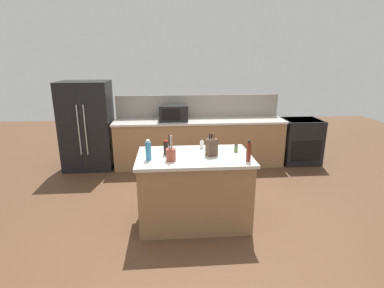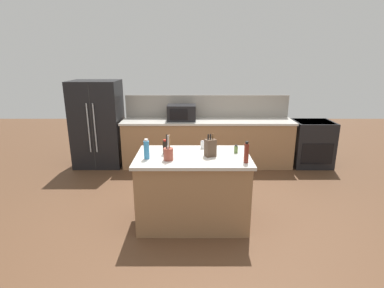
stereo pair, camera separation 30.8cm
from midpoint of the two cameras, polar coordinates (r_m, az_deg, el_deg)
name	(u,v)px [view 1 (the left image)]	position (r m, az deg, el deg)	size (l,w,h in m)	color
ground_plane	(194,220)	(4.23, -1.76, -14.38)	(14.00, 14.00, 0.00)	brown
back_counter_run	(199,143)	(6.09, -0.03, 0.23)	(3.40, 0.66, 0.94)	#936B47
wall_backsplash	(198,106)	(6.24, -0.26, 7.20)	(3.36, 0.03, 0.46)	gray
kitchen_island	(194,189)	(4.01, -1.82, -8.56)	(1.46, 0.90, 0.94)	#936B47
refrigerator	(87,126)	(6.27, -20.66, 3.29)	(0.93, 0.75, 1.72)	black
range_oven	(300,141)	(6.60, 18.67, 0.59)	(0.76, 0.65, 0.92)	black
microwave	(173,113)	(5.93, -5.05, 5.91)	(0.55, 0.39, 0.31)	black
knife_block	(212,147)	(3.79, 1.45, -0.63)	(0.16, 0.15, 0.29)	#4C3828
utensil_crock	(171,154)	(3.64, -6.48, -1.97)	(0.12, 0.12, 0.32)	brown
vinegar_bottle	(249,151)	(3.62, 8.36, -1.44)	(0.06, 0.06, 0.26)	maroon
salt_shaker	(202,145)	(4.12, -0.25, -0.14)	(0.05, 0.05, 0.11)	silver
soy_sauce_bottle	(166,148)	(3.86, -7.28, -0.77)	(0.06, 0.06, 0.19)	black
dish_soap_bottle	(148,151)	(3.70, -10.69, -1.26)	(0.07, 0.07, 0.25)	#3384BC
spice_jar_oregano	(236,148)	(3.98, 6.19, -0.84)	(0.05, 0.05, 0.11)	#567038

